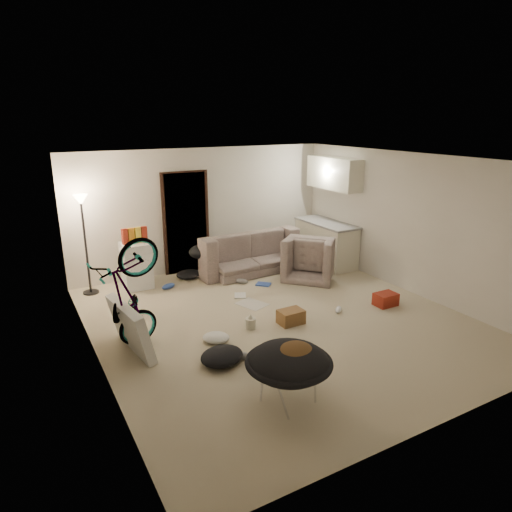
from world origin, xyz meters
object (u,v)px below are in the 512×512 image
mini_fridge (137,265)px  drink_case_b (386,299)px  armchair (312,261)px  sofa (245,255)px  drink_case_a (291,317)px  bicycle (130,322)px  saucer_chair (289,370)px  kitchen_counter (326,244)px  floor_lamp (83,223)px  tv_box (131,328)px  juicer (251,322)px

mini_fridge → drink_case_b: (3.46, -2.93, -0.32)m
armchair → drink_case_b: armchair is taller
sofa → drink_case_a: 2.71m
armchair → bicycle: size_ratio=0.59×
saucer_chair → bicycle: bearing=121.3°
kitchen_counter → saucer_chair: 5.22m
sofa → saucer_chair: size_ratio=2.21×
drink_case_a → bicycle: bearing=171.7°
kitchen_counter → bicycle: (-4.73, -1.85, -0.01)m
floor_lamp → sofa: 3.24m
sofa → saucer_chair: bearing=65.9°
tv_box → drink_case_a: (2.39, -0.31, -0.24)m
sofa → drink_case_b: size_ratio=5.83×
mini_fridge → tv_box: 2.54m
floor_lamp → tv_box: floor_lamp is taller
sofa → mini_fridge: 2.25m
drink_case_b → bicycle: bearing=173.1°
mini_fridge → drink_case_b: mini_fridge is taller
sofa → drink_case_b: bearing=111.0°
saucer_chair → tv_box: (-1.24, 2.01, -0.06)m
sofa → floor_lamp: bearing=-5.9°
kitchen_counter → juicer: kitchen_counter is taller
drink_case_b → drink_case_a: bearing=174.2°
kitchen_counter → armchair: size_ratio=1.55×
mini_fridge → tv_box: (-0.74, -2.43, -0.08)m
bicycle → saucer_chair: 2.38m
saucer_chair → tv_box: size_ratio=0.91×
drink_case_b → tv_box: bearing=173.5°
tv_box → drink_case_a: 2.42m
kitchen_counter → sofa: kitchen_counter is taller
floor_lamp → tv_box: (0.10, -2.53, -0.95)m
bicycle → saucer_chair: bearing=-158.5°
saucer_chair → drink_case_b: (2.96, 1.51, -0.30)m
kitchen_counter → drink_case_b: kitchen_counter is taller
saucer_chair → sofa: bearing=68.1°
kitchen_counter → tv_box: size_ratio=1.40×
drink_case_a → juicer: bearing=166.3°
floor_lamp → drink_case_a: size_ratio=4.69×
floor_lamp → mini_fridge: floor_lamp is taller
armchair → saucer_chair: bearing=98.1°
sofa → mini_fridge: size_ratio=2.52×
sofa → tv_box: (-2.98, -2.33, 0.04)m
saucer_chair → drink_case_a: 2.07m
sofa → drink_case_b: 3.09m
armchair → mini_fridge: bearing=28.6°
tv_box → drink_case_b: 4.23m
floor_lamp → saucer_chair: floor_lamp is taller
floor_lamp → mini_fridge: size_ratio=2.11×
kitchen_counter → saucer_chair: (-3.49, -3.89, -0.03)m
floor_lamp → drink_case_a: floor_lamp is taller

